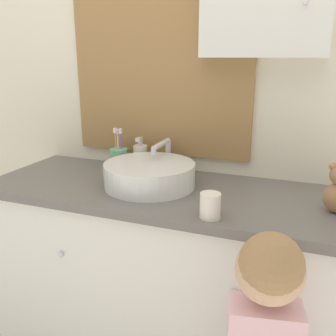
{
  "coord_description": "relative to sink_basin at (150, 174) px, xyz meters",
  "views": [
    {
      "loc": [
        0.51,
        -0.97,
        1.29
      ],
      "look_at": [
        0.03,
        0.28,
        0.89
      ],
      "focal_mm": 40.0,
      "sensor_mm": 36.0,
      "label": 1
    }
  ],
  "objects": [
    {
      "name": "drinking_cup",
      "position": [
        0.3,
        -0.22,
        -0.01
      ],
      "size": [
        0.07,
        0.07,
        0.08
      ],
      "primitive_type": "cylinder",
      "color": "silver",
      "rests_on": "vanity_counter"
    },
    {
      "name": "toothbrush_holder",
      "position": [
        -0.23,
        0.16,
        0.0
      ],
      "size": [
        0.08,
        0.08,
        0.19
      ],
      "color": "#66B27F",
      "rests_on": "vanity_counter"
    },
    {
      "name": "wall_back",
      "position": [
        0.08,
        0.29,
        0.44
      ],
      "size": [
        3.2,
        0.18,
        2.5
      ],
      "color": "beige",
      "rests_on": "ground_plane"
    },
    {
      "name": "vanity_counter",
      "position": [
        0.07,
        -0.0,
        -0.44
      ],
      "size": [
        1.47,
        0.54,
        0.79
      ],
      "color": "silver",
      "rests_on": "ground_plane"
    },
    {
      "name": "sink_basin",
      "position": [
        0.0,
        0.0,
        0.0
      ],
      "size": [
        0.36,
        0.41,
        0.16
      ],
      "color": "silver",
      "rests_on": "vanity_counter"
    },
    {
      "name": "soap_dispenser",
      "position": [
        -0.13,
        0.19,
        0.01
      ],
      "size": [
        0.06,
        0.06,
        0.15
      ],
      "color": "beige",
      "rests_on": "vanity_counter"
    }
  ]
}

